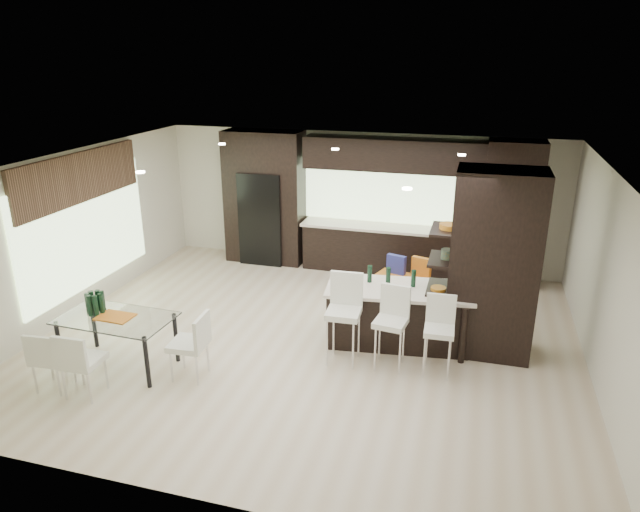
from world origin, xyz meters
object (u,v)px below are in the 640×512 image
(floor_vase, at_px, (455,316))
(chair_end, at_px, (189,348))
(stool_mid, at_px, (390,337))
(bench, at_px, (410,291))
(chair_near, at_px, (83,365))
(stool_right, at_px, (438,344))
(chair_far, at_px, (53,361))
(kitchen_island, at_px, (398,315))
(stool_left, at_px, (343,328))
(dining_table, at_px, (119,342))

(floor_vase, bearing_deg, chair_end, -153.18)
(stool_mid, bearing_deg, bench, 97.34)
(chair_near, bearing_deg, stool_right, 19.97)
(chair_far, bearing_deg, kitchen_island, 25.82)
(stool_mid, bearing_deg, stool_left, -170.52)
(stool_right, height_order, dining_table, stool_right)
(kitchen_island, height_order, chair_end, kitchen_island)
(stool_right, distance_m, floor_vase, 0.73)
(floor_vase, distance_m, dining_table, 4.78)
(stool_mid, xyz_separation_m, floor_vase, (0.82, 0.72, 0.08))
(kitchen_island, xyz_separation_m, bench, (0.01, 1.42, -0.20))
(bench, bearing_deg, stool_mid, -73.39)
(stool_left, relative_size, dining_table, 0.67)
(stool_mid, height_order, bench, stool_mid)
(floor_vase, bearing_deg, dining_table, -159.07)
(stool_mid, distance_m, floor_vase, 1.10)
(stool_left, distance_m, stool_right, 1.31)
(kitchen_island, xyz_separation_m, stool_mid, (0.00, -0.77, 0.03))
(stool_mid, relative_size, stool_right, 1.06)
(stool_mid, bearing_deg, floor_vase, 48.72)
(chair_far, relative_size, chair_end, 0.92)
(bench, relative_size, chair_near, 1.48)
(stool_left, relative_size, chair_end, 1.21)
(kitchen_island, distance_m, stool_right, 1.00)
(stool_left, height_order, chair_near, stool_left)
(dining_table, height_order, chair_near, chair_near)
(stool_left, bearing_deg, stool_mid, -0.91)
(stool_mid, bearing_deg, stool_right, 8.65)
(stool_mid, relative_size, floor_vase, 0.85)
(bench, bearing_deg, dining_table, -122.00)
(kitchen_island, relative_size, dining_table, 1.38)
(stool_mid, xyz_separation_m, chair_far, (-4.12, -1.72, -0.08))
(floor_vase, height_order, dining_table, floor_vase)
(dining_table, bearing_deg, chair_near, -87.89)
(stool_right, height_order, bench, stool_right)
(stool_mid, height_order, floor_vase, floor_vase)
(bench, height_order, chair_near, chair_near)
(bench, distance_m, floor_vase, 1.71)
(floor_vase, height_order, chair_end, floor_vase)
(stool_left, distance_m, bench, 2.33)
(kitchen_island, height_order, stool_right, stool_right)
(chair_end, bearing_deg, chair_far, 111.36)
(stool_mid, relative_size, chair_far, 1.20)
(chair_far, xyz_separation_m, chair_end, (1.57, 0.73, 0.04))
(stool_left, relative_size, stool_right, 1.16)
(stool_right, distance_m, chair_near, 4.63)
(chair_far, bearing_deg, stool_mid, 17.34)
(dining_table, xyz_separation_m, chair_far, (-0.48, -0.73, 0.02))
(stool_right, relative_size, dining_table, 0.58)
(stool_mid, xyz_separation_m, chair_end, (-2.55, -0.99, -0.04))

